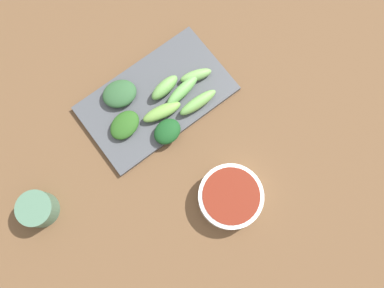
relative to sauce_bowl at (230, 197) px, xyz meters
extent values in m
cube|color=brown|center=(0.15, -0.02, -0.03)|extent=(2.10, 2.10, 0.02)
cylinder|color=white|center=(0.00, 0.00, 0.00)|extent=(0.13, 0.13, 0.04)
cylinder|color=maroon|center=(0.00, 0.00, 0.00)|extent=(0.12, 0.12, 0.03)
cube|color=#474A4F|center=(0.27, -0.01, -0.02)|extent=(0.19, 0.32, 0.01)
ellipsoid|color=#6DB258|center=(0.24, -0.06, 0.00)|extent=(0.04, 0.10, 0.03)
ellipsoid|color=#6CA550|center=(0.27, -0.03, 0.00)|extent=(0.04, 0.08, 0.03)
ellipsoid|color=#295A1D|center=(0.25, 0.08, 0.00)|extent=(0.07, 0.08, 0.02)
ellipsoid|color=#174A1E|center=(0.19, 0.02, 0.00)|extent=(0.06, 0.07, 0.03)
ellipsoid|color=#74AB57|center=(0.25, -0.10, 0.00)|extent=(0.05, 0.08, 0.02)
ellipsoid|color=#70AC52|center=(0.20, -0.07, 0.00)|extent=(0.03, 0.09, 0.03)
ellipsoid|color=#2E5931|center=(0.32, 0.05, 0.00)|extent=(0.08, 0.09, 0.03)
ellipsoid|color=#72A446|center=(0.23, 0.00, 0.00)|extent=(0.05, 0.09, 0.02)
cylinder|color=#4D765C|center=(0.22, 0.32, 0.00)|extent=(0.07, 0.07, 0.05)
camera|label=1|loc=(-0.02, 0.11, 0.81)|focal=37.13mm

